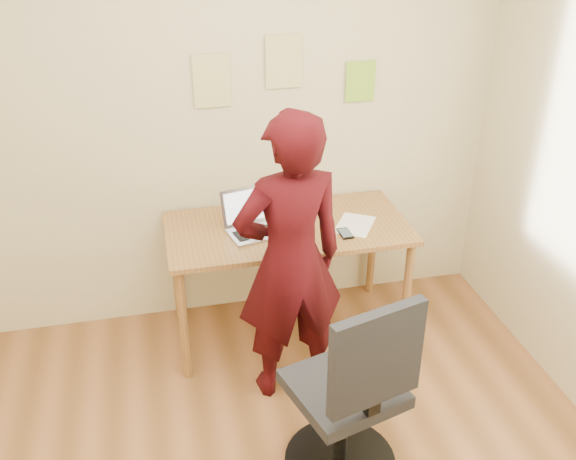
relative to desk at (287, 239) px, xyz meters
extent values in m
cube|color=beige|center=(-0.38, 0.39, 0.70)|extent=(3.50, 0.04, 2.70)
cube|color=olive|center=(0.00, 0.00, 0.07)|extent=(1.40, 0.70, 0.03)
cylinder|color=olive|center=(-0.65, -0.30, -0.30)|extent=(0.05, 0.05, 0.71)
cylinder|color=olive|center=(0.65, -0.30, -0.30)|extent=(0.05, 0.05, 0.71)
cylinder|color=olive|center=(-0.65, 0.30, -0.30)|extent=(0.05, 0.05, 0.71)
cylinder|color=olive|center=(0.65, 0.30, -0.30)|extent=(0.05, 0.05, 0.71)
cube|color=#ABABB2|center=(-0.19, -0.05, 0.09)|extent=(0.35, 0.28, 0.01)
cube|color=black|center=(-0.19, -0.05, 0.10)|extent=(0.27, 0.17, 0.00)
cube|color=#ABABB2|center=(-0.22, 0.08, 0.21)|extent=(0.32, 0.13, 0.21)
cube|color=white|center=(-0.22, 0.08, 0.21)|extent=(0.28, 0.11, 0.17)
cube|color=white|center=(0.39, -0.07, 0.09)|extent=(0.31, 0.34, 0.00)
cube|color=black|center=(0.30, -0.17, 0.09)|extent=(0.07, 0.13, 0.01)
cube|color=#3F4C59|center=(0.30, -0.17, 0.10)|extent=(0.06, 0.11, 0.00)
cube|color=#D3C87E|center=(-0.35, 0.36, 0.86)|extent=(0.21, 0.00, 0.30)
cube|color=#D3C87E|center=(0.06, 0.36, 0.95)|extent=(0.21, 0.00, 0.30)
cube|color=#86C72C|center=(0.52, 0.36, 0.81)|extent=(0.18, 0.00, 0.24)
cube|color=black|center=(0.01, -1.10, -0.18)|extent=(0.56, 0.56, 0.06)
cube|color=black|center=(0.07, -1.31, 0.15)|extent=(0.43, 0.17, 0.45)
cube|color=black|center=(0.07, -1.30, -0.08)|extent=(0.07, 0.06, 0.12)
cylinder|color=black|center=(0.01, -1.10, -0.43)|extent=(0.06, 0.06, 0.45)
imported|color=#33070A|center=(-0.10, -0.49, 0.15)|extent=(0.63, 0.46, 1.60)
camera|label=1|loc=(-0.73, -3.20, 1.82)|focal=40.00mm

